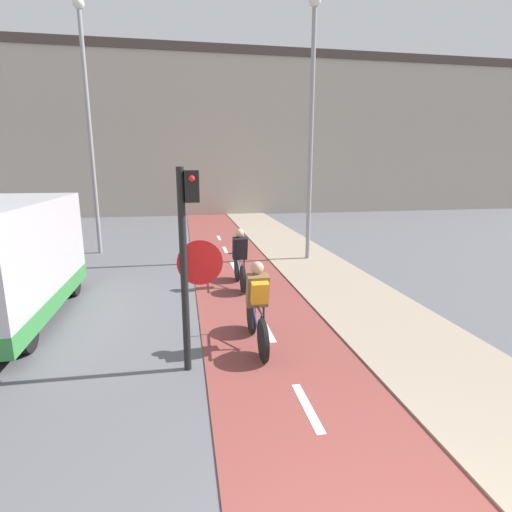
% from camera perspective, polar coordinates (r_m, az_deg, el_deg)
% --- Properties ---
extents(building_row_background, '(60.00, 5.20, 9.96)m').
position_cam_1_polar(building_row_background, '(27.83, -7.65, 16.69)').
color(building_row_background, '#B2A899').
rests_on(building_row_background, ground_plane).
extents(traffic_light_pole, '(0.67, 0.25, 3.05)m').
position_cam_1_polar(traffic_light_pole, '(5.83, -9.54, 1.03)').
color(traffic_light_pole, black).
rests_on(traffic_light_pole, ground_plane).
extents(street_lamp_far, '(0.36, 0.36, 8.22)m').
position_cam_1_polar(street_lamp_far, '(15.19, -22.90, 18.83)').
color(street_lamp_far, gray).
rests_on(street_lamp_far, ground_plane).
extents(street_lamp_sidewalk, '(0.36, 0.36, 7.93)m').
position_cam_1_polar(street_lamp_sidewalk, '(13.19, 7.96, 20.06)').
color(street_lamp_sidewalk, gray).
rests_on(street_lamp_sidewalk, ground_plane).
extents(cyclist_near, '(0.46, 1.81, 1.52)m').
position_cam_1_polar(cyclist_near, '(6.80, 0.18, -7.38)').
color(cyclist_near, black).
rests_on(cyclist_near, ground_plane).
extents(cyclist_far, '(0.46, 1.78, 1.52)m').
position_cam_1_polar(cyclist_far, '(10.16, -2.33, -0.81)').
color(cyclist_far, black).
rests_on(cyclist_far, ground_plane).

